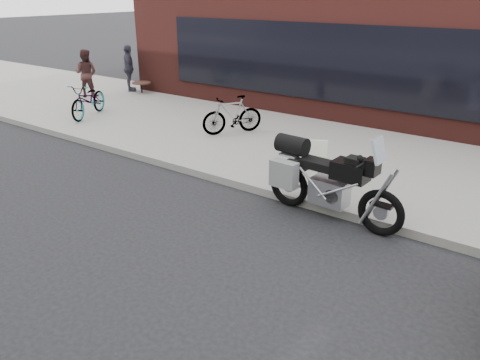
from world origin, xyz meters
TOP-DOWN VIEW (x-y plane):
  - ground at (0.00, 0.00)m, footprint 120.00×120.00m
  - near_sidewalk at (0.00, 7.00)m, footprint 44.00×6.00m
  - storefront at (-2.00, 13.98)m, footprint 14.00×10.07m
  - motorcycle at (0.80, 3.88)m, footprint 2.42×0.78m
  - bicycle_front at (-7.29, 5.50)m, footprint 1.30×1.89m
  - bicycle_rear at (-3.00, 6.51)m, footprint 1.21×1.55m
  - sandwich_sign at (0.05, 4.98)m, footprint 0.62×0.61m
  - cafe_table at (-8.49, 8.60)m, footprint 0.64×0.64m
  - cafe_patron_left at (-9.50, 7.14)m, footprint 0.94×0.87m
  - cafe_patron_right at (-9.05, 8.60)m, footprint 0.96×0.90m

SIDE VIEW (x-z plane):
  - ground at x=0.00m, z-range 0.00..0.00m
  - near_sidewalk at x=0.00m, z-range 0.00..0.15m
  - cafe_table at x=-8.49m, z-range 0.30..0.67m
  - sandwich_sign at x=0.05m, z-range 0.15..0.92m
  - bicycle_rear at x=-3.00m, z-range 0.15..1.09m
  - bicycle_front at x=-7.29m, z-range 0.15..1.09m
  - motorcycle at x=0.80m, z-range -0.10..1.42m
  - cafe_patron_left at x=-9.50m, z-range 0.15..1.70m
  - cafe_patron_right at x=-9.05m, z-range 0.15..1.74m
  - storefront at x=-2.00m, z-range 0.00..4.50m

